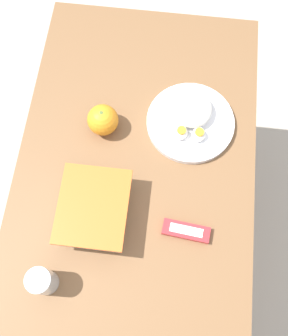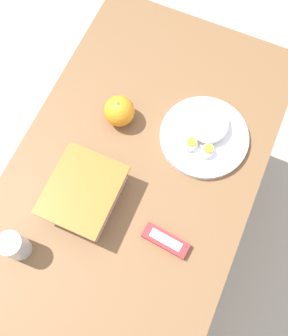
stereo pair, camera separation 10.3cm
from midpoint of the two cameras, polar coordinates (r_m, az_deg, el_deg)
name	(u,v)px [view 2 (the right image)]	position (r m, az deg, el deg)	size (l,w,h in m)	color
ground_plane	(135,233)	(1.78, 0.30, -9.72)	(10.00, 10.00, 0.00)	#B2A899
table	(130,194)	(1.15, 0.46, -4.20)	(1.17, 0.65, 0.75)	brown
food_container	(84,194)	(1.01, -5.79, -4.24)	(0.20, 0.17, 0.08)	white
orange_fruit	(119,111)	(1.09, -0.90, 7.90)	(0.09, 0.09, 0.09)	orange
rice_plate	(205,133)	(1.10, 11.55, 4.59)	(0.25, 0.25, 0.06)	white
candy_bar	(166,240)	(1.01, 6.11, -10.84)	(0.05, 0.12, 0.02)	#B7282D
drinking_glass	(15,246)	(1.00, -15.47, -11.28)	(0.06, 0.06, 0.09)	silver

